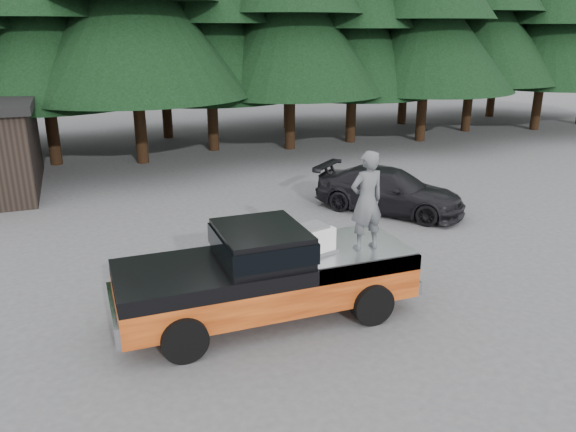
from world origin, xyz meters
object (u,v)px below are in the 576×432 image
object	(u,v)px
air_compressor	(312,240)
parked_car	(389,191)
pickup_truck	(267,287)
man_on_bed	(367,201)

from	to	relation	value
air_compressor	parked_car	xyz separation A→B (m)	(4.91, 5.26, -0.90)
pickup_truck	air_compressor	bearing A→B (deg)	-7.82
pickup_truck	air_compressor	size ratio (longest dim) A/B	8.29
pickup_truck	air_compressor	distance (m)	1.30
pickup_truck	man_on_bed	xyz separation A→B (m)	(1.99, -0.32, 1.67)
air_compressor	man_on_bed	world-z (taller)	man_on_bed
pickup_truck	parked_car	bearing A→B (deg)	41.35
man_on_bed	parked_car	xyz separation A→B (m)	(3.84, 5.45, -1.65)
air_compressor	parked_car	bearing A→B (deg)	31.72
man_on_bed	pickup_truck	bearing A→B (deg)	-14.39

